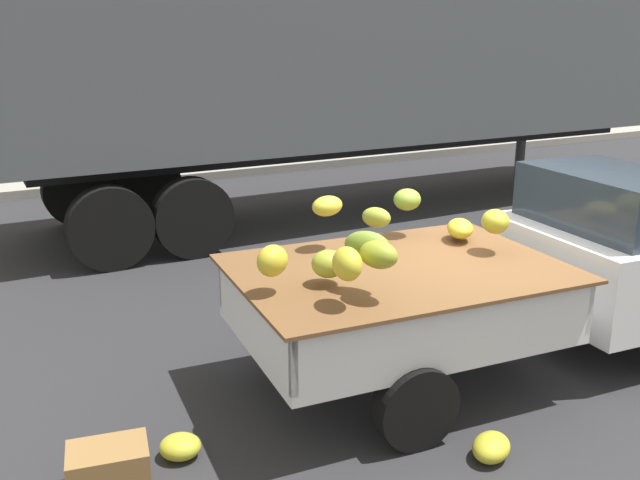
{
  "coord_description": "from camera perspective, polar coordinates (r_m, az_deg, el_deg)",
  "views": [
    {
      "loc": [
        -4.08,
        -4.58,
        2.93
      ],
      "look_at": [
        -1.31,
        0.63,
        1.14
      ],
      "focal_mm": 38.86,
      "sensor_mm": 36.0,
      "label": 1
    }
  ],
  "objects": [
    {
      "name": "ground",
      "position": [
        6.79,
        12.53,
        -9.1
      ],
      "size": [
        220.0,
        220.0,
        0.0
      ],
      "primitive_type": "plane",
      "color": "#28282B"
    },
    {
      "name": "curb_strip",
      "position": [
        14.62,
        -11.28,
        5.29
      ],
      "size": [
        80.0,
        0.8,
        0.16
      ],
      "primitive_type": "cube",
      "color": "gray",
      "rests_on": "ground"
    },
    {
      "name": "pickup_truck",
      "position": [
        6.81,
        20.06,
        -1.68
      ],
      "size": [
        4.82,
        2.19,
        1.7
      ],
      "rotation": [
        0.0,
        0.0,
        -0.08
      ],
      "color": "white",
      "rests_on": "ground"
    },
    {
      "name": "semi_trailer",
      "position": [
        11.66,
        4.41,
        14.9
      ],
      "size": [
        12.01,
        2.71,
        3.95
      ],
      "rotation": [
        0.0,
        0.0,
        -0.0
      ],
      "color": "#4C5156",
      "rests_on": "ground"
    },
    {
      "name": "fallen_banana_bunch_near_tailgate",
      "position": [
        5.24,
        -11.43,
        -16.34
      ],
      "size": [
        0.39,
        0.38,
        0.17
      ],
      "primitive_type": "ellipsoid",
      "rotation": [
        0.0,
        0.0,
        2.64
      ],
      "color": "gold",
      "rests_on": "ground"
    },
    {
      "name": "fallen_banana_bunch_by_wheel",
      "position": [
        5.28,
        13.92,
        -16.23
      ],
      "size": [
        0.43,
        0.4,
        0.18
      ],
      "primitive_type": "ellipsoid",
      "rotation": [
        0.0,
        0.0,
        0.54
      ],
      "color": "gold",
      "rests_on": "ground"
    },
    {
      "name": "produce_crate",
      "position": [
        5.01,
        -16.99,
        -17.56
      ],
      "size": [
        0.58,
        0.45,
        0.31
      ],
      "primitive_type": "cube",
      "rotation": [
        0.0,
        0.0,
        -0.18
      ],
      "color": "olive",
      "rests_on": "ground"
    }
  ]
}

